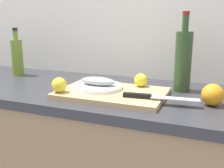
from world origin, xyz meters
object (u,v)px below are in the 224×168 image
fish_fillet (98,81)px  chef_knife (151,97)px  white_plate (98,87)px  lemon_0 (141,80)px  cutting_board (112,93)px  olive_oil_bottle (17,56)px  wine_bottle (183,60)px

fish_fillet → chef_knife: fish_fillet is taller
white_plate → lemon_0: size_ratio=3.60×
cutting_board → chef_knife: bearing=-16.4°
white_plate → olive_oil_bottle: bearing=164.0°
wine_bottle → lemon_0: bearing=-158.0°
lemon_0 → white_plate: bearing=-148.3°
lemon_0 → olive_oil_bottle: size_ratio=0.22×
white_plate → fish_fillet: 0.03m
cutting_board → olive_oil_bottle: (-0.65, 0.18, 0.10)m
white_plate → wine_bottle: 0.40m
fish_fillet → lemon_0: 0.19m
fish_fillet → white_plate: bearing=0.0°
fish_fillet → lemon_0: bearing=31.7°
lemon_0 → wine_bottle: size_ratio=0.17×
lemon_0 → wine_bottle: 0.21m
cutting_board → fish_fillet: fish_fillet is taller
wine_bottle → chef_knife: bearing=-108.9°
white_plate → lemon_0: 0.20m
white_plate → fish_fillet: bearing=0.0°
cutting_board → white_plate: 0.08m
white_plate → lemon_0: lemon_0 is taller
chef_knife → olive_oil_bottle: (-0.84, 0.24, 0.08)m
white_plate → lemon_0: bearing=31.7°
white_plate → chef_knife: (0.25, -0.07, 0.00)m
cutting_board → lemon_0: lemon_0 is taller
chef_knife → fish_fillet: bearing=158.7°
white_plate → wine_bottle: size_ratio=0.61×
chef_knife → wine_bottle: bearing=65.0°
chef_knife → lemon_0: lemon_0 is taller
chef_knife → olive_oil_bottle: 0.87m
olive_oil_bottle → wine_bottle: size_ratio=0.76×
lemon_0 → olive_oil_bottle: olive_oil_bottle is taller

